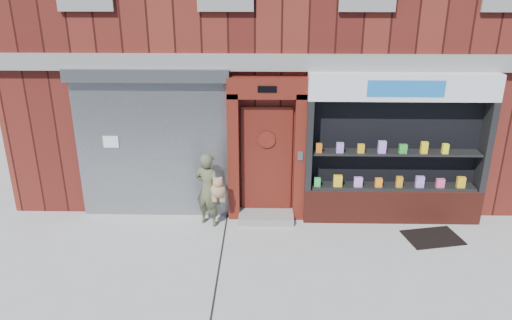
{
  "coord_description": "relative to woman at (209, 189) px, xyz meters",
  "views": [
    {
      "loc": [
        -0.76,
        -7.27,
        4.81
      ],
      "look_at": [
        -0.94,
        1.0,
        1.58
      ],
      "focal_mm": 35.0,
      "sensor_mm": 36.0,
      "label": 1
    }
  ],
  "objects": [
    {
      "name": "woman",
      "position": [
        0.0,
        0.0,
        0.0
      ],
      "size": [
        0.69,
        0.58,
        1.49
      ],
      "color": "#525639",
      "rests_on": "ground"
    },
    {
      "name": "pharmacy_bay",
      "position": [
        3.61,
        0.28,
        0.62
      ],
      "size": [
        3.5,
        0.41,
        3.0
      ],
      "color": "maroon",
      "rests_on": "ground"
    },
    {
      "name": "doormat",
      "position": [
        4.27,
        -0.47,
        -0.74
      ],
      "size": [
        1.13,
        0.9,
        0.03
      ],
      "primitive_type": "cube",
      "rotation": [
        0.0,
        0.0,
        0.21
      ],
      "color": "black",
      "rests_on": "ground"
    },
    {
      "name": "ground",
      "position": [
        1.86,
        -1.53,
        -0.76
      ],
      "size": [
        80.0,
        80.0,
        0.0
      ],
      "primitive_type": "plane",
      "color": "#9E9E99",
      "rests_on": "ground"
    },
    {
      "name": "red_door_bay",
      "position": [
        1.11,
        0.33,
        0.7
      ],
      "size": [
        1.52,
        0.58,
        2.9
      ],
      "color": "#50150D",
      "rests_on": "ground"
    },
    {
      "name": "building",
      "position": [
        1.86,
        4.46,
        3.24
      ],
      "size": [
        12.0,
        8.16,
        8.0
      ],
      "color": "#4C1611",
      "rests_on": "ground"
    },
    {
      "name": "shutter_bay",
      "position": [
        -1.14,
        0.4,
        0.96
      ],
      "size": [
        3.1,
        0.3,
        3.04
      ],
      "color": "gray",
      "rests_on": "ground"
    }
  ]
}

